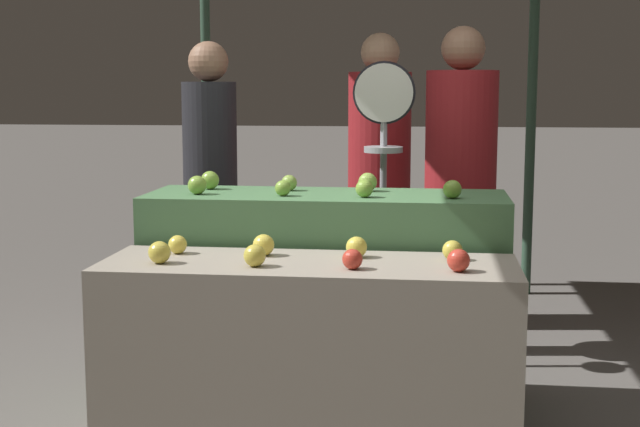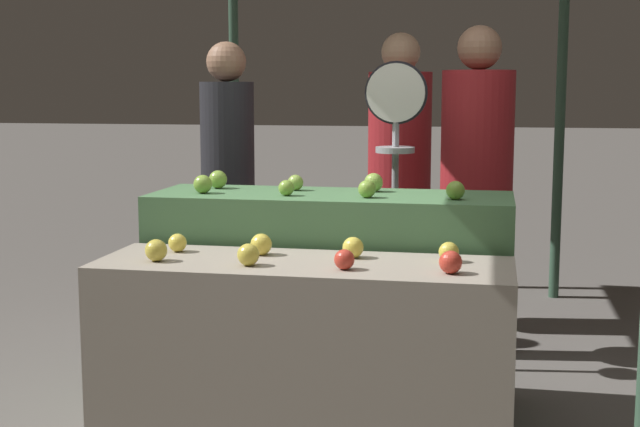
% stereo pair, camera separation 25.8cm
% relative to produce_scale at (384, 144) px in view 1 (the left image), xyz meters
% --- Properties ---
extents(display_counter_front, '(1.63, 0.55, 0.80)m').
position_rel_produce_scale_xyz_m(display_counter_front, '(-0.23, -1.19, -0.79)').
color(display_counter_front, gray).
rests_on(display_counter_front, ground_plane).
extents(display_counter_back, '(1.63, 0.55, 1.00)m').
position_rel_produce_scale_xyz_m(display_counter_back, '(-0.23, -0.59, -0.69)').
color(display_counter_back, '#4C7A4C').
rests_on(display_counter_back, ground_plane).
extents(apple_front_0, '(0.09, 0.09, 0.09)m').
position_rel_produce_scale_xyz_m(apple_front_0, '(-0.80, -1.29, -0.35)').
color(apple_front_0, gold).
rests_on(apple_front_0, display_counter_front).
extents(apple_front_1, '(0.09, 0.09, 0.09)m').
position_rel_produce_scale_xyz_m(apple_front_1, '(-0.42, -1.31, -0.35)').
color(apple_front_1, gold).
rests_on(apple_front_1, display_counter_front).
extents(apple_front_2, '(0.08, 0.08, 0.08)m').
position_rel_produce_scale_xyz_m(apple_front_2, '(-0.04, -1.31, -0.35)').
color(apple_front_2, red).
rests_on(apple_front_2, display_counter_front).
extents(apple_front_3, '(0.09, 0.09, 0.09)m').
position_rel_produce_scale_xyz_m(apple_front_3, '(0.35, -1.31, -0.35)').
color(apple_front_3, red).
rests_on(apple_front_3, display_counter_front).
extents(apple_front_4, '(0.08, 0.08, 0.08)m').
position_rel_produce_scale_xyz_m(apple_front_4, '(-0.79, -1.08, -0.35)').
color(apple_front_4, yellow).
rests_on(apple_front_4, display_counter_front).
extents(apple_front_5, '(0.09, 0.09, 0.09)m').
position_rel_produce_scale_xyz_m(apple_front_5, '(-0.43, -1.08, -0.35)').
color(apple_front_5, yellow).
rests_on(apple_front_5, display_counter_front).
extents(apple_front_6, '(0.09, 0.09, 0.09)m').
position_rel_produce_scale_xyz_m(apple_front_6, '(-0.05, -1.07, -0.35)').
color(apple_front_6, yellow).
rests_on(apple_front_6, display_counter_front).
extents(apple_front_7, '(0.08, 0.08, 0.08)m').
position_rel_produce_scale_xyz_m(apple_front_7, '(0.33, -1.09, -0.35)').
color(apple_front_7, gold).
rests_on(apple_front_7, display_counter_front).
extents(apple_back_0, '(0.08, 0.08, 0.08)m').
position_rel_produce_scale_xyz_m(apple_back_0, '(-0.80, -0.69, -0.15)').
color(apple_back_0, '#84AD3D').
rests_on(apple_back_0, display_counter_back).
extents(apple_back_1, '(0.07, 0.07, 0.07)m').
position_rel_produce_scale_xyz_m(apple_back_1, '(-0.41, -0.70, -0.16)').
color(apple_back_1, '#84AD3D').
rests_on(apple_back_1, display_counter_back).
extents(apple_back_2, '(0.08, 0.08, 0.08)m').
position_rel_produce_scale_xyz_m(apple_back_2, '(-0.05, -0.71, -0.15)').
color(apple_back_2, '#84AD3D').
rests_on(apple_back_2, display_counter_back).
extents(apple_back_3, '(0.08, 0.08, 0.08)m').
position_rel_produce_scale_xyz_m(apple_back_3, '(0.34, -0.70, -0.15)').
color(apple_back_3, '#7AA338').
rests_on(apple_back_3, display_counter_back).
extents(apple_back_4, '(0.09, 0.09, 0.09)m').
position_rel_produce_scale_xyz_m(apple_back_4, '(-0.80, -0.48, -0.15)').
color(apple_back_4, '#84AD3D').
rests_on(apple_back_4, display_counter_back).
extents(apple_back_5, '(0.07, 0.07, 0.07)m').
position_rel_produce_scale_xyz_m(apple_back_5, '(-0.41, -0.49, -0.15)').
color(apple_back_5, '#8EB247').
rests_on(apple_back_5, display_counter_back).
extents(apple_back_6, '(0.09, 0.09, 0.09)m').
position_rel_produce_scale_xyz_m(apple_back_6, '(-0.05, -0.48, -0.15)').
color(apple_back_6, '#8EB247').
rests_on(apple_back_6, display_counter_back).
extents(produce_scale, '(0.32, 0.20, 1.61)m').
position_rel_produce_scale_xyz_m(produce_scale, '(0.00, 0.00, 0.00)').
color(produce_scale, '#99999E').
rests_on(produce_scale, ground_plane).
extents(person_vendor_at_scale, '(0.45, 0.45, 1.80)m').
position_rel_produce_scale_xyz_m(person_vendor_at_scale, '(0.41, 0.34, -0.15)').
color(person_vendor_at_scale, '#2D2D38').
rests_on(person_vendor_at_scale, ground_plane).
extents(person_customer_left, '(0.41, 0.41, 1.73)m').
position_rel_produce_scale_xyz_m(person_customer_left, '(-1.01, 0.40, -0.17)').
color(person_customer_left, '#2D2D38').
rests_on(person_customer_left, ground_plane).
extents(person_customer_right, '(0.39, 0.39, 1.81)m').
position_rel_produce_scale_xyz_m(person_customer_right, '(-0.07, 0.91, -0.15)').
color(person_customer_right, '#2D2D38').
rests_on(person_customer_right, ground_plane).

